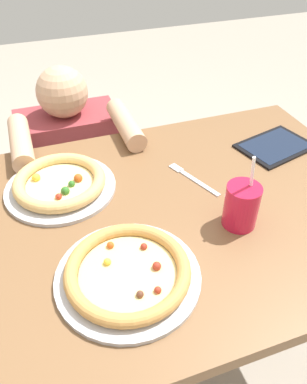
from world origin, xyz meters
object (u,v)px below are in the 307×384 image
at_px(pizza_near, 128,273).
at_px(diner_seated, 77,181).
at_px(tablet, 275,146).
at_px(drink_cup_colored, 241,206).
at_px(fork, 191,178).
at_px(pizza_far, 60,184).

bearing_deg(pizza_near, diner_seated, 90.22).
relative_size(tablet, diner_seated, 0.29).
distance_m(pizza_near, diner_seated, 0.92).
relative_size(drink_cup_colored, fork, 1.09).
distance_m(tablet, diner_seated, 0.87).
distance_m(drink_cup_colored, fork, 0.23).
height_order(pizza_far, diner_seated, diner_seated).
distance_m(fork, tablet, 0.35).
distance_m(pizza_far, drink_cup_colored, 0.52).
bearing_deg(tablet, pizza_far, 178.77).
bearing_deg(fork, tablet, 10.75).
relative_size(pizza_far, drink_cup_colored, 1.51).
bearing_deg(diner_seated, drink_cup_colored, -66.75).
xyz_separation_m(pizza_far, drink_cup_colored, (0.42, -0.30, 0.04)).
bearing_deg(tablet, diner_seated, 142.46).
bearing_deg(fork, pizza_far, 168.23).
xyz_separation_m(pizza_far, fork, (0.38, -0.08, -0.02)).
height_order(pizza_near, fork, pizza_near).
bearing_deg(diner_seated, fork, -61.99).
height_order(drink_cup_colored, fork, drink_cup_colored).
distance_m(pizza_far, tablet, 0.72).
bearing_deg(pizza_far, diner_seated, 79.02).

